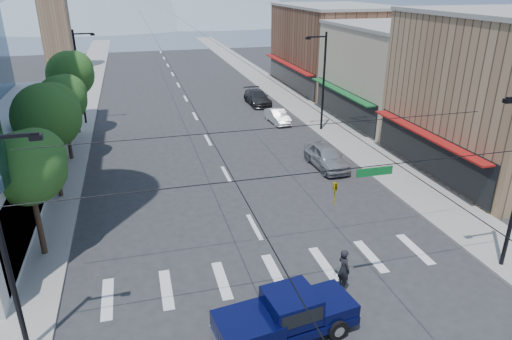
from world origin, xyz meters
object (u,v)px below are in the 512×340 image
object	(u,v)px
pickup_truck	(286,315)
parked_car_far	(257,98)
parked_car_near	(326,157)
parked_car_mid	(278,116)
pedestrian	(344,269)

from	to	relation	value
pickup_truck	parked_car_far	bearing A→B (deg)	68.35
parked_car_near	parked_car_mid	xyz separation A→B (m)	(0.00, 12.12, -0.19)
pickup_truck	parked_car_near	world-z (taller)	pickup_truck
pedestrian	parked_car_far	world-z (taller)	pedestrian
pedestrian	parked_car_far	distance (m)	33.91
pedestrian	parked_car_mid	world-z (taller)	pedestrian
pickup_truck	parked_car_mid	xyz separation A→B (m)	(8.66, 28.19, -0.34)
pedestrian	parked_car_near	xyz separation A→B (m)	(5.10, 13.80, -0.13)
pedestrian	parked_car_mid	size ratio (longest dim) A/B	0.48
parked_car_near	parked_car_far	bearing A→B (deg)	88.44
pedestrian	parked_car_mid	bearing A→B (deg)	-21.85
pickup_truck	parked_car_near	distance (m)	18.25
pedestrian	parked_car_near	distance (m)	14.72
pedestrian	parked_car_near	bearing A→B (deg)	-31.00
pedestrian	parked_car_mid	xyz separation A→B (m)	(5.10, 25.93, -0.31)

